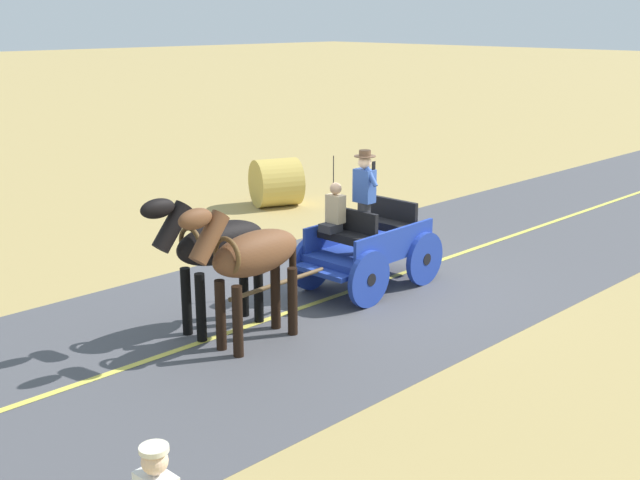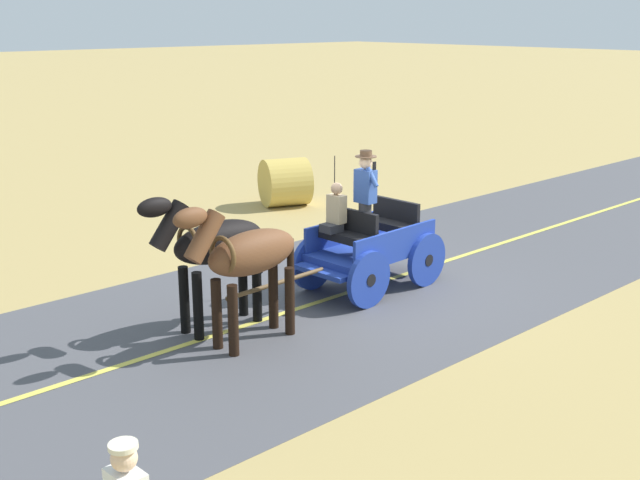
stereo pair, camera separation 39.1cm
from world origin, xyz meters
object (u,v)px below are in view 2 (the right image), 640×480
object	(u,v)px
horse_near_side	(247,257)
horse_off_side	(213,246)
hay_bale	(285,182)
horse_drawn_carriage	(368,244)

from	to	relation	value
horse_near_side	horse_off_side	xyz separation A→B (m)	(0.78, 0.03, 0.00)
horse_near_side	horse_off_side	size ratio (longest dim) A/B	1.00
horse_near_side	hay_bale	size ratio (longest dim) A/B	1.84
horse_off_side	hay_bale	bearing A→B (deg)	-47.51
horse_drawn_carriage	hay_bale	distance (m)	6.54
horse_near_side	hay_bale	bearing A→B (deg)	-43.58
horse_drawn_carriage	horse_near_side	size ratio (longest dim) A/B	2.04
horse_off_side	hay_bale	xyz separation A→B (m)	(5.54, -6.05, -0.72)
horse_drawn_carriage	horse_off_side	world-z (taller)	horse_drawn_carriage
horse_near_side	horse_off_side	world-z (taller)	same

